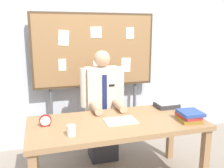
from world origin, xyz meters
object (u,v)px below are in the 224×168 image
(open_notebook, at_px, (121,121))
(desk_clock, at_px, (45,121))
(bulletin_board, at_px, (95,52))
(coffee_mug, at_px, (71,130))
(desk, at_px, (117,129))
(paper_tray, at_px, (167,105))
(person, at_px, (103,110))
(book_stack, at_px, (189,116))

(open_notebook, relative_size, desk_clock, 2.72)
(bulletin_board, distance_m, desk_clock, 1.29)
(desk_clock, xyz_separation_m, coffee_mug, (0.21, -0.29, -0.01))
(desk, relative_size, paper_tray, 6.83)
(person, xyz_separation_m, book_stack, (0.71, -0.79, 0.13))
(person, relative_size, bulletin_board, 0.75)
(desk_clock, bearing_deg, coffee_mug, -53.88)
(book_stack, height_order, desk_clock, desk_clock)
(desk, bearing_deg, paper_tray, 20.29)
(bulletin_board, height_order, open_notebook, bulletin_board)
(person, height_order, paper_tray, person)
(desk, distance_m, bulletin_board, 1.21)
(bulletin_board, distance_m, open_notebook, 1.18)
(bulletin_board, relative_size, coffee_mug, 19.52)
(bulletin_board, relative_size, paper_tray, 7.12)
(open_notebook, height_order, coffee_mug, coffee_mug)
(desk, xyz_separation_m, open_notebook, (0.03, -0.02, 0.09))
(paper_tray, bearing_deg, book_stack, -89.88)
(open_notebook, relative_size, coffee_mug, 3.33)
(bulletin_board, xyz_separation_m, coffee_mug, (-0.49, -1.20, -0.57))
(bulletin_board, distance_m, coffee_mug, 1.42)
(open_notebook, xyz_separation_m, desk_clock, (-0.73, 0.09, 0.05))
(bulletin_board, distance_m, book_stack, 1.49)
(bulletin_board, height_order, desk_clock, bulletin_board)
(open_notebook, xyz_separation_m, coffee_mug, (-0.52, -0.20, 0.04))
(desk, height_order, paper_tray, paper_tray)
(bulletin_board, xyz_separation_m, book_stack, (0.71, -1.19, -0.57))
(open_notebook, bearing_deg, person, 92.88)
(open_notebook, bearing_deg, desk, 146.77)
(person, bearing_deg, book_stack, -47.93)
(bulletin_board, relative_size, book_stack, 6.89)
(person, bearing_deg, coffee_mug, -121.53)
(coffee_mug, bearing_deg, paper_tray, 21.71)
(person, bearing_deg, open_notebook, -87.12)
(person, height_order, desk_clock, person)
(book_stack, relative_size, paper_tray, 1.03)
(bulletin_board, height_order, book_stack, bulletin_board)
(paper_tray, bearing_deg, bulletin_board, 134.35)
(open_notebook, bearing_deg, desk_clock, 172.96)
(bulletin_board, xyz_separation_m, open_notebook, (0.03, -1.01, -0.61))
(desk_clock, distance_m, coffee_mug, 0.36)
(desk, xyz_separation_m, bulletin_board, (0.00, 0.99, 0.70))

